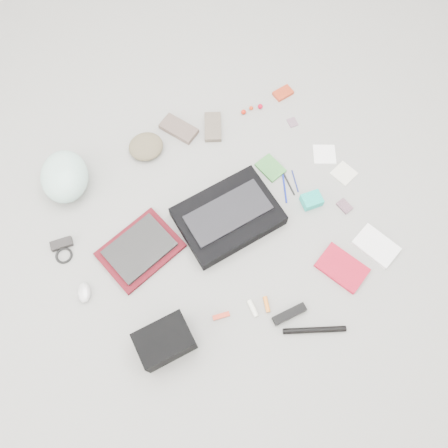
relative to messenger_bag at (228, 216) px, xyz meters
name	(u,v)px	position (x,y,z in m)	size (l,w,h in m)	color
ground_plane	(224,228)	(-0.04, -0.03, -0.04)	(4.00, 4.00, 0.00)	gray
messenger_bag	(228,216)	(0.00, 0.00, 0.00)	(0.47, 0.34, 0.08)	black
bag_flap	(228,213)	(0.00, 0.00, 0.04)	(0.40, 0.18, 0.01)	black
laptop_sleeve	(140,250)	(-0.45, 0.05, -0.03)	(0.36, 0.27, 0.02)	#580E16
laptop	(139,248)	(-0.45, 0.05, 0.00)	(0.30, 0.22, 0.02)	black
bike_helmet	(65,177)	(-0.63, 0.54, 0.05)	(0.23, 0.29, 0.17)	silver
beanie	(146,146)	(-0.19, 0.55, -0.01)	(0.18, 0.17, 0.06)	brown
mitten_left	(179,129)	(0.01, 0.59, -0.02)	(0.10, 0.20, 0.03)	brown
mitten_right	(213,127)	(0.18, 0.51, -0.03)	(0.09, 0.18, 0.03)	#675C4E
power_brick	(62,244)	(-0.77, 0.25, -0.03)	(0.10, 0.05, 0.03)	black
cable_coil	(64,255)	(-0.78, 0.19, -0.03)	(0.08, 0.08, 0.01)	black
mouse	(84,292)	(-0.76, -0.02, -0.02)	(0.06, 0.10, 0.04)	silver
camera_bag	(165,341)	(-0.52, -0.40, 0.04)	(0.23, 0.16, 0.15)	black
multitool	(221,316)	(-0.25, -0.41, -0.03)	(0.08, 0.02, 0.01)	red
toiletry_tube_white	(253,308)	(-0.11, -0.44, -0.03)	(0.02, 0.02, 0.08)	white
toiletry_tube_orange	(267,304)	(-0.04, -0.46, -0.03)	(0.02, 0.02, 0.07)	orange
u_lock	(289,314)	(0.03, -0.54, -0.02)	(0.16, 0.04, 0.03)	black
bike_pump	(314,330)	(0.09, -0.65, -0.03)	(0.03, 0.03, 0.28)	black
book_red	(342,268)	(0.36, -0.47, -0.03)	(0.15, 0.22, 0.02)	red
book_white	(376,246)	(0.56, -0.45, -0.03)	(0.13, 0.20, 0.02)	white
notepad	(270,168)	(0.33, 0.15, -0.03)	(0.10, 0.14, 0.02)	#397D37
pen_blue	(285,189)	(0.33, 0.02, -0.03)	(0.01, 0.01, 0.16)	#0F1E96
pen_black	(288,182)	(0.37, 0.04, -0.03)	(0.01, 0.01, 0.15)	black
pen_navy	(295,181)	(0.40, 0.03, -0.04)	(0.01, 0.01, 0.13)	navy
accordion_wallet	(312,200)	(0.41, -0.11, -0.02)	(0.10, 0.08, 0.05)	#14BFAA
card_deck	(344,206)	(0.55, -0.21, -0.03)	(0.05, 0.07, 0.01)	#735160
napkin_top	(324,154)	(0.62, 0.09, -0.04)	(0.11, 0.11, 0.01)	white
napkin_bottom	(344,173)	(0.65, -0.05, -0.04)	(0.10, 0.10, 0.01)	silver
lollipop_a	(244,112)	(0.37, 0.52, -0.03)	(0.03, 0.03, 0.03)	red
lollipop_b	(251,108)	(0.42, 0.53, -0.03)	(0.02, 0.02, 0.02)	red
lollipop_c	(260,106)	(0.47, 0.51, -0.03)	(0.03, 0.03, 0.03)	#AA031B
altoids_tin	(283,93)	(0.63, 0.53, -0.03)	(0.10, 0.07, 0.02)	#BE3B1D
stamp_sheet	(292,122)	(0.58, 0.35, -0.04)	(0.05, 0.06, 0.00)	slate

